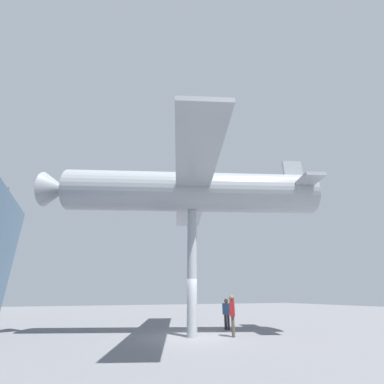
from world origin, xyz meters
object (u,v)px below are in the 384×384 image
suspended_airplane (186,192)px  visitor_second (232,312)px  support_pylon_central (192,269)px  visitor_person (227,312)px

suspended_airplane → visitor_second: size_ratio=8.31×
support_pylon_central → visitor_second: size_ratio=3.37×
visitor_second → suspended_airplane: bearing=-76.0°
visitor_person → visitor_second: bearing=127.1°
visitor_person → visitor_second: 2.54m
suspended_airplane → visitor_second: suspended_airplane is taller
support_pylon_central → visitor_second: (-0.64, -1.79, -1.96)m
support_pylon_central → visitor_second: support_pylon_central is taller
support_pylon_central → visitor_person: size_ratio=3.80×
visitor_person → suspended_airplane: bearing=87.1°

